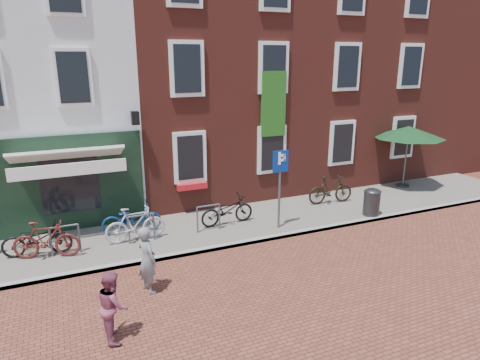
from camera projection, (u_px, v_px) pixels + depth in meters
name	position (u px, v px, depth m)	size (l,w,h in m)	color
ground	(206.00, 253.00, 11.57)	(80.00, 80.00, 0.00)	brown
sidewalk	(221.00, 226.00, 13.26)	(24.00, 3.00, 0.10)	slate
building_stucco	(0.00, 76.00, 14.58)	(8.00, 8.00, 9.00)	silver
building_brick_mid	(194.00, 61.00, 17.09)	(6.00, 8.00, 10.00)	maroon
building_brick_right	(320.00, 60.00, 19.36)	(6.00, 8.00, 10.00)	maroon
filler_right	(425.00, 69.00, 21.95)	(7.00, 8.00, 9.00)	maroon
litter_bin	(372.00, 200.00, 13.92)	(0.53, 0.53, 0.98)	#2E2E30
parking_sign	(280.00, 175.00, 12.56)	(0.50, 0.08, 2.43)	#4C4C4F
parasol	(409.00, 130.00, 16.49)	(2.77, 2.77, 2.55)	#4C4C4F
woman	(147.00, 260.00, 9.48)	(0.58, 0.38, 1.58)	slate
boy	(113.00, 306.00, 7.91)	(0.68, 0.53, 1.39)	#8E3F58
bicycle_0	(37.00, 239.00, 11.10)	(0.61, 1.74, 0.92)	black
bicycle_1	(46.00, 240.00, 10.94)	(0.48, 1.69, 1.02)	#541C17
bicycle_2	(132.00, 218.00, 12.53)	(0.61, 1.74, 0.92)	navy
bicycle_3	(135.00, 224.00, 11.96)	(0.48, 1.69, 1.02)	#B6B5B8
bicycle_4	(227.00, 210.00, 13.17)	(0.61, 1.74, 0.92)	black
bicycle_5	(331.00, 190.00, 15.04)	(0.48, 1.69, 1.02)	black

